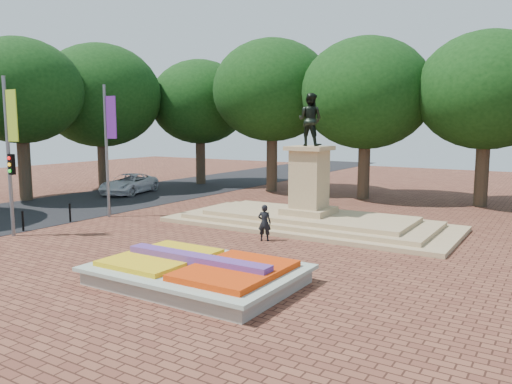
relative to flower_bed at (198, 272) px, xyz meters
The scene contains 9 objects.
ground 2.28m from the flower_bed, 117.19° to the left, with size 90.00×90.00×0.00m, color brown.
asphalt_street 17.49m from the flower_bed, 156.41° to the left, with size 9.00×90.00×0.02m, color black.
flower_bed is the anchor object (origin of this frame).
monument 10.07m from the flower_bed, 95.87° to the left, with size 14.00×6.00×6.40m.
tree_row_back 21.01m from the flower_bed, 86.26° to the left, with size 44.80×8.80×10.43m.
tree_row_street 22.40m from the flower_bed, 162.01° to the left, with size 8.40×25.40×9.98m.
banner_poles 11.66m from the flower_bed, behind, with size 0.88×11.17×7.00m.
van 21.82m from the flower_bed, 141.48° to the left, with size 2.37×5.15×1.43m, color silver.
pedestrian 6.22m from the flower_bed, 101.28° to the left, with size 0.57×0.37×1.56m, color black.
Camera 1 is at (10.50, -13.80, 4.89)m, focal length 35.00 mm.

